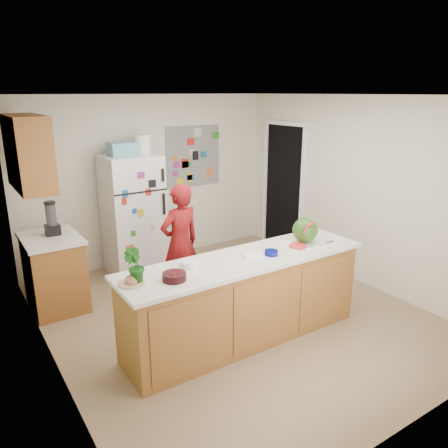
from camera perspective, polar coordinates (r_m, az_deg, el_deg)
floor at (r=5.30m, az=1.23°, el=-11.76°), size 4.00×4.50×0.02m
wall_back at (r=6.76m, az=-9.65°, el=5.74°), size 4.00×0.02×2.50m
wall_left at (r=4.09m, az=-22.61°, el=-2.74°), size 0.02×4.50×2.50m
wall_right at (r=6.16m, az=16.97°, el=4.15°), size 0.02×4.50×2.50m
ceiling at (r=4.65m, az=1.44°, el=16.63°), size 4.00×4.50×0.02m
doorway at (r=7.18m, az=7.84°, el=4.59°), size 0.03×0.85×2.04m
peninsula_base at (r=4.63m, az=2.75°, el=-10.00°), size 2.60×0.62×0.88m
peninsula_top at (r=4.44m, az=2.83°, el=-4.69°), size 2.68×0.70×0.04m
side_counter_base at (r=5.67m, az=-21.24°, el=-6.08°), size 0.60×0.80×0.86m
side_counter_top at (r=5.52m, az=-21.73°, el=-1.76°), size 0.64×0.84×0.04m
upper_cabinets at (r=5.23m, az=-24.23°, el=8.50°), size 0.35×1.00×0.80m
refrigerator at (r=6.34m, az=-11.79°, el=1.16°), size 0.75×0.70×1.70m
fridge_top_bin at (r=6.12m, az=-13.20°, el=9.51°), size 0.35×0.28×0.18m
photo_collage at (r=7.02m, az=-4.04°, el=8.82°), size 0.95×0.01×0.95m
person at (r=5.38m, az=-5.75°, el=-2.55°), size 0.59×0.43×1.49m
blender_appliance at (r=5.53m, az=-21.61°, el=0.57°), size 0.12×0.12×0.38m
cutting_board at (r=4.88m, az=10.12°, el=-2.61°), size 0.50×0.42×0.01m
watermelon at (r=4.88m, az=10.56°, el=-0.79°), size 0.28×0.28×0.28m
watermelon_slice at (r=4.77m, az=9.59°, el=-2.82°), size 0.18×0.18×0.02m
cherry_bowl at (r=3.94m, az=-6.52°, el=-6.84°), size 0.28×0.28×0.07m
white_bowl at (r=4.22m, az=-4.57°, el=-5.16°), size 0.23×0.23×0.06m
cobalt_bowl at (r=4.52m, az=6.19°, el=-3.74°), size 0.16×0.16×0.05m
plate at (r=3.93m, az=-11.95°, el=-7.57°), size 0.25×0.25×0.02m
paper_towel at (r=4.47m, az=3.75°, el=-4.13°), size 0.24×0.23×0.02m
keys at (r=5.01m, az=13.66°, el=-2.28°), size 0.09×0.05×0.01m
potted_plant at (r=3.89m, az=-11.63°, el=-5.38°), size 0.22×0.22×0.32m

